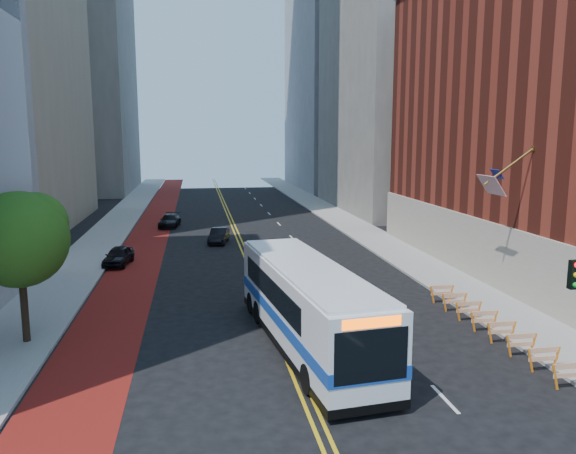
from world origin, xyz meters
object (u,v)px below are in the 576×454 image
(transit_bus, at_px, (306,304))
(car_a, at_px, (118,256))
(street_tree, at_px, (20,236))
(car_c, at_px, (170,221))
(car_b, at_px, (219,236))

(transit_bus, height_order, car_a, transit_bus)
(street_tree, bearing_deg, car_a, 82.74)
(car_c, bearing_deg, street_tree, -91.44)
(car_a, xyz_separation_m, car_b, (7.47, 7.23, -0.03))
(car_a, relative_size, car_c, 0.88)
(street_tree, bearing_deg, car_c, 81.35)
(street_tree, distance_m, transit_bus, 12.76)
(transit_bus, bearing_deg, car_a, 113.79)
(car_a, distance_m, car_b, 10.39)
(car_a, height_order, car_c, car_a)
(street_tree, height_order, car_a, street_tree)
(car_b, distance_m, car_c, 10.41)
(street_tree, distance_m, car_b, 24.75)
(transit_bus, distance_m, car_a, 20.38)
(street_tree, height_order, car_c, street_tree)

